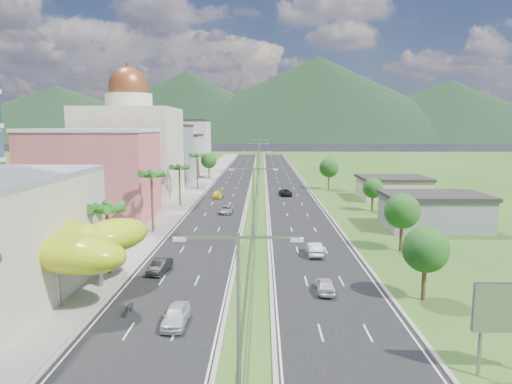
{
  "coord_description": "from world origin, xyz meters",
  "views": [
    {
      "loc": [
        1.12,
        -45.54,
        15.86
      ],
      "look_at": [
        0.24,
        16.41,
        7.0
      ],
      "focal_mm": 32.0,
      "sensor_mm": 36.0,
      "label": 1
    }
  ],
  "objects": [
    {
      "name": "ground",
      "position": [
        0.0,
        0.0,
        0.0
      ],
      "size": [
        500.0,
        500.0,
        0.0
      ],
      "primitive_type": "plane",
      "color": "#2D5119",
      "rests_on": "ground"
    },
    {
      "name": "road_left",
      "position": [
        -7.5,
        90.0,
        0.02
      ],
      "size": [
        11.0,
        260.0,
        0.04
      ],
      "primitive_type": "cube",
      "color": "black",
      "rests_on": "ground"
    },
    {
      "name": "road_right",
      "position": [
        7.5,
        90.0,
        0.02
      ],
      "size": [
        11.0,
        260.0,
        0.04
      ],
      "primitive_type": "cube",
      "color": "black",
      "rests_on": "ground"
    },
    {
      "name": "sidewalk_left",
      "position": [
        -17.0,
        90.0,
        0.06
      ],
      "size": [
        7.0,
        260.0,
        0.12
      ],
      "primitive_type": "cube",
      "color": "gray",
      "rests_on": "ground"
    },
    {
      "name": "median_guardrail",
      "position": [
        0.0,
        71.99,
        0.62
      ],
      "size": [
        0.1,
        216.06,
        0.76
      ],
      "color": "gray",
      "rests_on": "ground"
    },
    {
      "name": "streetlight_median_a",
      "position": [
        0.0,
        -25.0,
        6.75
      ],
      "size": [
        6.04,
        0.25,
        11.0
      ],
      "color": "gray",
      "rests_on": "ground"
    },
    {
      "name": "streetlight_median_b",
      "position": [
        0.0,
        10.0,
        6.75
      ],
      "size": [
        6.04,
        0.25,
        11.0
      ],
      "color": "gray",
      "rests_on": "ground"
    },
    {
      "name": "streetlight_median_c",
      "position": [
        0.0,
        50.0,
        6.75
      ],
      "size": [
        6.04,
        0.25,
        11.0
      ],
      "color": "gray",
      "rests_on": "ground"
    },
    {
      "name": "streetlight_median_d",
      "position": [
        0.0,
        95.0,
        6.75
      ],
      "size": [
        6.04,
        0.25,
        11.0
      ],
      "color": "gray",
      "rests_on": "ground"
    },
    {
      "name": "streetlight_median_e",
      "position": [
        0.0,
        140.0,
        6.75
      ],
      "size": [
        6.04,
        0.25,
        11.0
      ],
      "color": "gray",
      "rests_on": "ground"
    },
    {
      "name": "lime_canopy",
      "position": [
        -20.0,
        -4.0,
        4.99
      ],
      "size": [
        18.0,
        15.0,
        7.4
      ],
      "color": "#A9C012",
      "rests_on": "ground"
    },
    {
      "name": "pink_shophouse",
      "position": [
        -28.0,
        32.0,
        7.5
      ],
      "size": [
        20.0,
        15.0,
        15.0
      ],
      "primitive_type": "cube",
      "color": "#C24F5D",
      "rests_on": "ground"
    },
    {
      "name": "domed_building",
      "position": [
        -28.0,
        55.0,
        11.35
      ],
      "size": [
        20.0,
        20.0,
        28.7
      ],
      "color": "beige",
      "rests_on": "ground"
    },
    {
      "name": "midrise_grey",
      "position": [
        -27.0,
        80.0,
        8.0
      ],
      "size": [
        16.0,
        15.0,
        16.0
      ],
      "primitive_type": "cube",
      "color": "gray",
      "rests_on": "ground"
    },
    {
      "name": "midrise_beige",
      "position": [
        -27.0,
        102.0,
        6.5
      ],
      "size": [
        16.0,
        15.0,
        13.0
      ],
      "primitive_type": "cube",
      "color": "#B9AC98",
      "rests_on": "ground"
    },
    {
      "name": "midrise_white",
      "position": [
        -27.0,
        125.0,
        9.0
      ],
      "size": [
        16.0,
        15.0,
        18.0
      ],
      "primitive_type": "cube",
      "color": "silver",
      "rests_on": "ground"
    },
    {
      "name": "shed_near",
      "position": [
        28.0,
        25.0,
        2.5
      ],
      "size": [
        15.0,
        10.0,
        5.0
      ],
      "primitive_type": "cube",
      "color": "gray",
      "rests_on": "ground"
    },
    {
      "name": "shed_far",
      "position": [
        30.0,
        55.0,
        2.2
      ],
      "size": [
        14.0,
        12.0,
        4.4
      ],
      "primitive_type": "cube",
      "color": "#B9AC98",
      "rests_on": "ground"
    },
    {
      "name": "palm_tree_b",
      "position": [
        -15.5,
        2.0,
        7.06
      ],
      "size": [
        3.6,
        3.6,
        8.1
      ],
      "color": "#47301C",
      "rests_on": "ground"
    },
    {
      "name": "palm_tree_c",
      "position": [
        -15.5,
        22.0,
        8.5
      ],
      "size": [
        3.6,
        3.6,
        9.6
      ],
      "color": "#47301C",
      "rests_on": "ground"
    },
    {
      "name": "palm_tree_d",
      "position": [
        -15.5,
        45.0,
        7.54
      ],
      "size": [
        3.6,
        3.6,
        8.6
      ],
      "color": "#47301C",
      "rests_on": "ground"
    },
    {
      "name": "palm_tree_e",
      "position": [
        -15.5,
        70.0,
        8.31
      ],
      "size": [
        3.6,
        3.6,
        9.4
      ],
      "color": "#47301C",
      "rests_on": "ground"
    },
    {
      "name": "leafy_tree_lfar",
      "position": [
        -15.5,
        95.0,
        5.58
      ],
      "size": [
        4.9,
        4.9,
        8.05
      ],
      "color": "#47301C",
      "rests_on": "ground"
    },
    {
      "name": "leafy_tree_ra",
      "position": [
        16.0,
        -5.0,
        4.78
      ],
      "size": [
        4.2,
        4.2,
        6.9
      ],
      "color": "#47301C",
      "rests_on": "ground"
    },
    {
      "name": "leafy_tree_rb",
      "position": [
        19.0,
        12.0,
        5.18
      ],
      "size": [
        4.55,
        4.55,
        7.47
      ],
      "color": "#47301C",
      "rests_on": "ground"
    },
    {
      "name": "leafy_tree_rc",
      "position": [
        22.0,
        40.0,
        4.37
      ],
      "size": [
        3.85,
        3.85,
        6.33
      ],
      "color": "#47301C",
      "rests_on": "ground"
    },
    {
      "name": "leafy_tree_rd",
      "position": [
        18.0,
        70.0,
        5.58
      ],
      "size": [
        4.9,
        4.9,
        8.05
      ],
      "color": "#47301C",
      "rests_on": "ground"
    },
    {
      "name": "mountain_ridge",
      "position": [
        60.0,
        450.0,
        0.0
      ],
      "size": [
        860.0,
        140.0,
        90.0
      ],
      "primitive_type": null,
      "color": "black",
      "rests_on": "ground"
    },
    {
      "name": "car_white_near_left",
      "position": [
        -5.83,
        -10.75,
        0.83
      ],
      "size": [
        1.91,
        4.63,
        1.57
      ],
      "primitive_type": "imported",
      "rotation": [
        0.0,
        0.0,
        -0.01
      ],
      "color": "silver",
      "rests_on": "road_left"
    },
    {
      "name": "car_dark_left",
      "position": [
        -10.09,
        2.53,
        0.77
      ],
      "size": [
        2.15,
        4.61,
        1.46
      ],
      "primitive_type": "imported",
      "rotation": [
        0.0,
        0.0,
        -0.14
      ],
      "color": "black",
      "rests_on": "road_left"
    },
    {
      "name": "car_silver_mid_left",
      "position": [
        -5.57,
        37.13,
        0.73
      ],
      "size": [
        2.47,
        5.05,
        1.38
      ],
      "primitive_type": "imported",
      "rotation": [
        0.0,
        0.0,
        -0.04
      ],
      "color": "#93959A",
      "rests_on": "road_left"
    },
    {
      "name": "car_yellow_far_left",
      "position": [
        -8.97,
        55.9,
        0.81
      ],
      "size": [
        2.24,
        5.36,
        1.55
      ],
      "primitive_type": "imported",
      "rotation": [
        0.0,
        0.0,
        0.01
      ],
      "color": "gold",
      "rests_on": "road_left"
    },
    {
      "name": "car_white_near_right",
      "position": [
        7.18,
        -3.25,
        0.76
      ],
      "size": [
        1.84,
        4.27,
        1.43
      ],
      "primitive_type": "imported",
      "rotation": [
        0.0,
        0.0,
        3.11
      ],
      "color": "silver",
      "rests_on": "road_right"
    },
    {
      "name": "car_silver_right",
      "position": [
        7.54,
        9.71,
        0.86
      ],
      "size": [
        1.91,
        5.05,
        1.65
      ],
      "primitive_type": "imported",
      "rotation": [
        0.0,
        0.0,
        3.17
      ],
      "color": "#B3B6BB",
      "rests_on": "road_right"
    },
    {
      "name": "car_dark_far_right",
      "position": [
        6.44,
        59.39,
        0.82
      ],
      "size": [
        2.97,
        5.76,
        1.56
      ],
      "primitive_type": "imported",
      "rotation": [
        0.0,
        0.0,
        3.21
      ],
      "color": "black",
      "rests_on": "road_right"
    },
    {
      "name": "motorcycle",
      "position": [
        -10.29,
        -8.58,
        0.69
      ],
      "size": [
        0.76,
        2.06,
        1.29
      ],
      "primitive_type": "imported",
      "rotation": [
        0.0,
        0.0,
        -0.07
      ],
      "color": "black",
      "rests_on": "road_left"
    }
  ]
}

